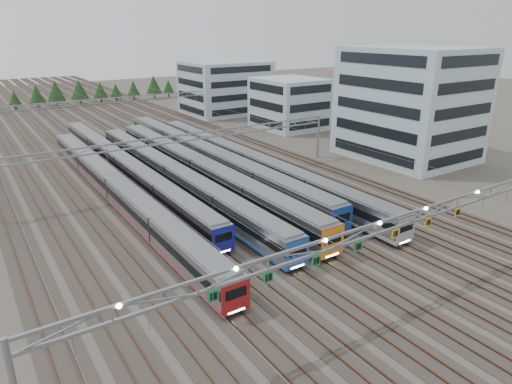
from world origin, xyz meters
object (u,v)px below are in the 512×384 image
train_a (116,189)px  gantry_mid (180,144)px  train_b (123,166)px  train_c (173,176)px  depot_bldg_mid (289,103)px  depot_bldg_north (225,87)px  gantry_far (99,105)px  train_e (209,158)px  depot_bldg_south (410,104)px  train_d (199,170)px  train_f (250,163)px  gantry_near (377,231)px

train_a → gantry_mid: (11.25, 2.88, 4.32)m
train_b → train_c: size_ratio=1.10×
depot_bldg_mid → depot_bldg_north: size_ratio=0.73×
depot_bldg_mid → train_b: bearing=-160.0°
train_c → depot_bldg_mid: (42.47, 27.12, 3.86)m
gantry_far → depot_bldg_north: 38.40m
train_a → depot_bldg_mid: (51.47, 27.98, 3.90)m
train_e → gantry_far: (-6.75, 41.25, 4.09)m
depot_bldg_north → depot_bldg_mid: bearing=-84.7°
depot_bldg_north → depot_bldg_south: bearing=-85.8°
gantry_far → depot_bldg_mid: depot_bldg_mid is taller
train_c → depot_bldg_north: (39.99, 54.10, 5.13)m
train_d → train_e: train_e is taller
train_f → depot_bldg_south: bearing=-11.5°
gantry_near → gantry_mid: (0.05, 40.12, -0.70)m
train_d → gantry_mid: (-2.25, 1.71, 4.13)m
train_f → train_c: bearing=178.4°
train_c → depot_bldg_north: size_ratio=2.76×
depot_bldg_north → gantry_near: bearing=-112.3°
gantry_near → train_f: bearing=73.3°
gantry_mid → depot_bldg_south: depot_bldg_south is taller
train_b → train_e: size_ratio=1.02×
train_b → train_c: 10.99m
train_a → gantry_near: gantry_near is taller
train_e → train_c: bearing=-147.3°
depot_bldg_south → gantry_mid: bearing=168.4°
gantry_near → depot_bldg_south: 52.73m
train_d → gantry_mid: bearing=142.8°
train_d → depot_bldg_mid: bearing=35.2°
train_d → depot_bldg_south: (39.94, -6.98, 7.81)m
gantry_mid → gantry_far: size_ratio=1.00×
gantry_far → train_e: bearing=-80.7°
train_c → train_d: bearing=4.0°
gantry_near → gantry_mid: bearing=89.9°
train_c → train_a: bearing=-174.6°
train_f → train_e: bearing=126.2°
train_d → gantry_far: size_ratio=1.09×
train_a → train_d: bearing=5.0°
train_f → depot_bldg_mid: size_ratio=4.02×
train_f → gantry_near: gantry_near is taller
depot_bldg_north → train_e: bearing=-122.7°
train_c → train_b: bearing=114.2°
train_f → gantry_near: size_ratio=1.14×
train_d → train_f: bearing=-4.4°
train_d → depot_bldg_mid: 46.63m
train_d → gantry_far: (-2.25, 46.71, 4.13)m
train_b → depot_bldg_north: bearing=44.7°
depot_bldg_south → depot_bldg_north: 60.99m
gantry_mid → depot_bldg_mid: depot_bldg_mid is taller
train_d → depot_bldg_south: bearing=-9.9°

